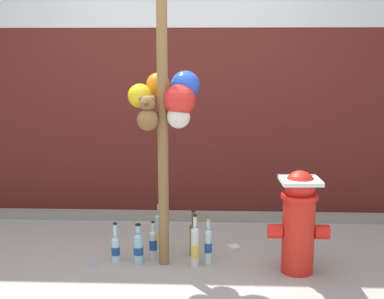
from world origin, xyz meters
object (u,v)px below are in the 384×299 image
(memorial_post, at_px, (167,64))
(fire_hydrant, at_px, (299,220))
(bottle_5, at_px, (208,245))
(bottle_3, at_px, (138,247))
(bottle_6, at_px, (159,232))
(bottle_4, at_px, (193,238))
(bottle_2, at_px, (116,248))
(bottle_1, at_px, (153,244))
(bottle_0, at_px, (195,246))

(memorial_post, bearing_deg, fire_hydrant, -7.11)
(memorial_post, relative_size, bottle_5, 7.90)
(bottle_3, xyz_separation_m, bottle_6, (0.13, 0.30, 0.03))
(memorial_post, relative_size, bottle_4, 7.43)
(bottle_4, xyz_separation_m, bottle_6, (-0.29, 0.12, 0.00))
(bottle_2, xyz_separation_m, bottle_3, (0.19, -0.02, 0.02))
(memorial_post, bearing_deg, bottle_1, 146.29)
(bottle_0, distance_m, bottle_5, 0.11)
(bottle_1, bearing_deg, bottle_6, 81.50)
(bottle_1, bearing_deg, bottle_3, -136.76)
(bottle_3, distance_m, bottle_5, 0.55)
(memorial_post, height_order, bottle_3, memorial_post)
(memorial_post, bearing_deg, bottle_5, -0.40)
(bottle_1, height_order, bottle_4, bottle_4)
(bottle_2, xyz_separation_m, bottle_4, (0.61, 0.16, 0.04))
(bottle_3, bearing_deg, bottle_2, 172.72)
(bottle_0, distance_m, bottle_4, 0.22)
(bottle_6, bearing_deg, bottle_3, -114.15)
(bottle_3, bearing_deg, memorial_post, 2.96)
(bottle_3, height_order, bottle_4, bottle_4)
(bottle_0, bearing_deg, memorial_post, 167.09)
(bottle_3, bearing_deg, bottle_5, 1.03)
(fire_hydrant, xyz_separation_m, bottle_0, (-0.78, 0.08, -0.25))
(memorial_post, height_order, bottle_1, memorial_post)
(fire_hydrant, bearing_deg, bottle_1, 169.41)
(fire_hydrant, height_order, bottle_3, fire_hydrant)
(bottle_2, distance_m, bottle_5, 0.74)
(memorial_post, relative_size, fire_hydrant, 3.67)
(bottle_3, bearing_deg, bottle_1, 43.24)
(bottle_0, bearing_deg, bottle_4, 95.27)
(bottle_5, bearing_deg, fire_hydrant, -10.19)
(memorial_post, height_order, bottle_6, memorial_post)
(bottle_0, distance_m, bottle_6, 0.46)
(fire_hydrant, xyz_separation_m, bottle_2, (-1.42, 0.14, -0.30))
(fire_hydrant, xyz_separation_m, bottle_1, (-1.13, 0.21, -0.29))
(fire_hydrant, bearing_deg, bottle_6, 159.35)
(bottle_3, height_order, bottle_6, bottle_6)
(bottle_1, relative_size, bottle_2, 0.98)
(bottle_5, bearing_deg, bottle_4, 125.98)
(fire_hydrant, height_order, bottle_2, fire_hydrant)
(bottle_2, bearing_deg, bottle_4, 14.16)
(bottle_0, distance_m, bottle_1, 0.37)
(bottle_0, xyz_separation_m, bottle_6, (-0.31, 0.34, -0.00))
(fire_hydrant, distance_m, bottle_1, 1.18)
(bottle_1, bearing_deg, memorial_post, -33.71)
(memorial_post, distance_m, bottle_2, 1.50)
(bottle_1, bearing_deg, fire_hydrant, -10.59)
(fire_hydrant, distance_m, bottle_2, 1.45)
(fire_hydrant, height_order, bottle_1, fire_hydrant)
(bottle_5, bearing_deg, memorial_post, 179.60)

